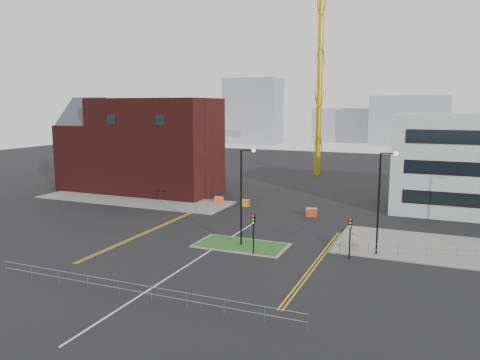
{
  "coord_description": "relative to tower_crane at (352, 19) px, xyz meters",
  "views": [
    {
      "loc": [
        18.19,
        -30.99,
        13.0
      ],
      "look_at": [
        -1.08,
        15.08,
        5.0
      ],
      "focal_mm": 35.0,
      "sensor_mm": 36.0,
      "label": 1
    }
  ],
  "objects": [
    {
      "name": "centre_line",
      "position": [
        -3.59,
        -52.33,
        -27.76
      ],
      "size": [
        0.15,
        30.0,
        0.01
      ],
      "primitive_type": "cube",
      "color": "silver",
      "rests_on": "ground"
    },
    {
      "name": "skyline_b",
      "position": [
        6.41,
        75.67,
        -19.76
      ],
      "size": [
        24.0,
        12.0,
        16.0
      ],
      "primitive_type": "cube",
      "color": "gray",
      "rests_on": "ground"
    },
    {
      "name": "grass_island",
      "position": [
        -1.59,
        -46.33,
        -27.7
      ],
      "size": [
        8.0,
        4.0,
        0.12
      ],
      "primitive_type": "cube",
      "color": "#274D19",
      "rests_on": "ground"
    },
    {
      "name": "railing_left",
      "position": [
        -14.59,
        -36.33,
        -27.02
      ],
      "size": [
        6.05,
        0.05,
        1.1
      ],
      "color": "gray",
      "rests_on": "ground"
    },
    {
      "name": "pedestrian",
      "position": [
        8.48,
        -44.2,
        -26.78
      ],
      "size": [
        0.86,
        0.81,
        1.97
      ],
      "primitive_type": "imported",
      "rotation": [
        0.0,
        0.0,
        0.65
      ],
      "color": "#CE858E",
      "rests_on": "ground"
    },
    {
      "name": "streetlamp_right_near",
      "position": [
        10.63,
        -44.33,
        -22.35
      ],
      "size": [
        1.46,
        0.36,
        9.18
      ],
      "color": "black",
      "rests_on": "ground"
    },
    {
      "name": "tower_crane",
      "position": [
        0.0,
        0.0,
        0.0
      ],
      "size": [
        52.74,
        7.3,
        40.38
      ],
      "color": "#C49E0B",
      "rests_on": "ground"
    },
    {
      "name": "streetlamp_island",
      "position": [
        -1.37,
        -46.33,
        -22.35
      ],
      "size": [
        1.46,
        0.36,
        9.18
      ],
      "color": "black",
      "rests_on": "ground"
    },
    {
      "name": "ground",
      "position": [
        -3.59,
        -54.33,
        -27.76
      ],
      "size": [
        200.0,
        200.0,
        0.0
      ],
      "primitive_type": "plane",
      "color": "black",
      "rests_on": "ground"
    },
    {
      "name": "pavement_left",
      "position": [
        -23.59,
        -32.33,
        -27.7
      ],
      "size": [
        28.0,
        8.0,
        0.12
      ],
      "primitive_type": "cube",
      "color": "slate",
      "rests_on": "ground"
    },
    {
      "name": "skyline_a",
      "position": [
        -43.59,
        65.67,
        -16.76
      ],
      "size": [
        18.0,
        12.0,
        22.0
      ],
      "primitive_type": "cube",
      "color": "gray",
      "rests_on": "ground"
    },
    {
      "name": "traffic_light_right",
      "position": [
        8.41,
        -46.35,
        -25.19
      ],
      "size": [
        0.28,
        0.33,
        3.65
      ],
      "color": "black",
      "rests_on": "ground"
    },
    {
      "name": "railing_right",
      "position": [
        16.91,
        -42.83,
        -26.98
      ],
      "size": [
        19.05,
        5.05,
        1.1
      ],
      "color": "gray",
      "rests_on": "ground"
    },
    {
      "name": "skyline_d",
      "position": [
        -11.59,
        85.67,
        -21.76
      ],
      "size": [
        30.0,
        12.0,
        12.0
      ],
      "primitive_type": "cube",
      "color": "gray",
      "rests_on": "ground"
    },
    {
      "name": "brick_building",
      "position": [
        -26.56,
        -26.33,
        -20.91
      ],
      "size": [
        24.2,
        10.07,
        14.24
      ],
      "color": "#431310",
      "rests_on": "ground"
    },
    {
      "name": "yellow_right_b",
      "position": [
        6.21,
        -48.33,
        -27.76
      ],
      "size": [
        0.12,
        20.0,
        0.01
      ],
      "primitive_type": "cube",
      "color": "gold",
      "rests_on": "ground"
    },
    {
      "name": "yellow_left_b",
      "position": [
        -12.29,
        -44.33,
        -27.76
      ],
      "size": [
        0.12,
        24.0,
        0.01
      ],
      "primitive_type": "cube",
      "color": "gold",
      "rests_on": "ground"
    },
    {
      "name": "traffic_light_island",
      "position": [
        0.41,
        -48.35,
        -25.19
      ],
      "size": [
        0.28,
        0.33,
        3.65
      ],
      "color": "black",
      "rests_on": "ground"
    },
    {
      "name": "yellow_left_a",
      "position": [
        -12.59,
        -44.33,
        -27.76
      ],
      "size": [
        0.12,
        24.0,
        0.01
      ],
      "primitive_type": "cube",
      "color": "gold",
      "rests_on": "ground"
    },
    {
      "name": "pavement_right",
      "position": [
        18.41,
        -40.33,
        -27.7
      ],
      "size": [
        24.0,
        10.0,
        0.12
      ],
      "primitive_type": "cube",
      "color": "slate",
      "rests_on": "ground"
    },
    {
      "name": "barrier_right",
      "position": [
        1.66,
        -32.57,
        -27.19
      ],
      "size": [
        1.32,
        0.8,
        1.06
      ],
      "color": "red",
      "rests_on": "ground"
    },
    {
      "name": "barrier_mid",
      "position": [
        -7.59,
        -30.33,
        -27.27
      ],
      "size": [
        1.14,
        0.6,
        0.91
      ],
      "color": "orange",
      "rests_on": "ground"
    },
    {
      "name": "island_kerb",
      "position": [
        -1.59,
        -46.33,
        -27.72
      ],
      "size": [
        8.6,
        4.6,
        0.08
      ],
      "primitive_type": "cube",
      "color": "slate",
      "rests_on": "ground"
    },
    {
      "name": "barrier_left",
      "position": [
        -11.42,
        -30.33,
        -27.21
      ],
      "size": [
        1.23,
        0.48,
        1.02
      ],
      "color": "#FF650E",
      "rests_on": "ground"
    },
    {
      "name": "railing_front",
      "position": [
        -3.59,
        -60.33,
        -26.98
      ],
      "size": [
        24.05,
        0.05,
        1.1
      ],
      "color": "gray",
      "rests_on": "ground"
    },
    {
      "name": "yellow_right_a",
      "position": [
        5.91,
        -48.33,
        -27.76
      ],
      "size": [
        0.12,
        20.0,
        0.01
      ],
      "primitive_type": "cube",
      "color": "gold",
      "rests_on": "ground"
    }
  ]
}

